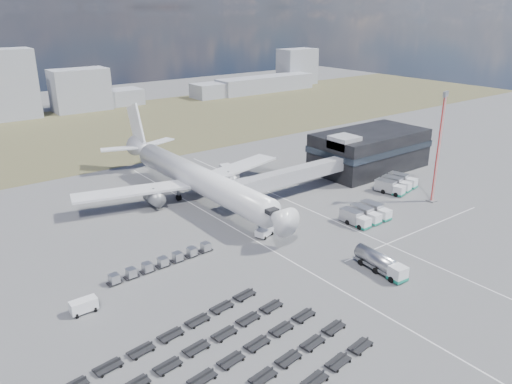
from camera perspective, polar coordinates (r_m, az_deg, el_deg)
ground at (r=87.63m, az=3.97°, el=-6.92°), size 420.00×420.00×0.00m
grass_strip at (r=180.48m, az=-19.74°, el=6.33°), size 420.00×90.00×0.01m
lane_markings at (r=95.63m, az=7.22°, el=-4.60°), size 47.12×110.00×0.01m
terminal at (r=133.72m, az=12.80°, el=4.75°), size 30.40×16.40×11.00m
jet_bridge at (r=109.51m, az=3.30°, el=1.66°), size 30.30×3.80×7.05m
airliner at (r=109.99m, az=-7.10°, el=1.75°), size 51.59×64.53×17.62m
fuel_tanker at (r=83.32m, az=14.04°, el=-7.85°), size 3.17×9.87×3.14m
pushback_tug at (r=93.04m, az=0.94°, el=-4.64°), size 3.98×3.01×1.56m
utility_van at (r=75.16m, az=-19.09°, el=-12.23°), size 3.70×1.68×2.02m
catering_truck at (r=123.59m, az=-3.09°, el=2.15°), size 3.72×6.92×3.02m
service_trucks_near at (r=101.72m, az=12.43°, el=-2.49°), size 8.75×6.70×2.62m
service_trucks_far at (r=120.78m, az=15.74°, el=0.93°), size 10.19×8.50×2.73m
uld_row at (r=83.93m, az=-10.61°, el=-7.87°), size 19.32×2.35×1.49m
baggage_dollies at (r=61.84m, az=-4.22°, el=-19.65°), size 36.66×24.50×0.80m
floodlight_mast at (r=112.81m, az=20.14°, el=4.70°), size 2.29×1.86×24.03m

